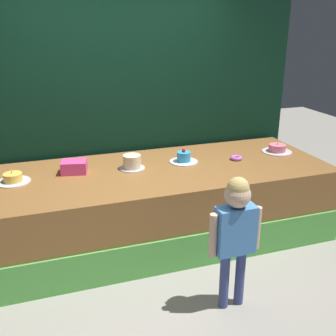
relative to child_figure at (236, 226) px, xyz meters
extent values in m
plane|color=gray|center=(-0.47, 0.58, -0.72)|extent=(12.00, 12.00, 0.00)
cube|color=brown|center=(-0.47, 1.23, -0.33)|extent=(3.99, 1.31, 0.77)
cube|color=#59B24C|center=(-0.47, 0.57, -0.55)|extent=(3.99, 0.02, 0.35)
cube|color=black|center=(-0.47, 1.99, 0.66)|extent=(4.23, 0.08, 2.76)
cylinder|color=#3F4C8C|center=(-0.07, 0.00, -0.47)|extent=(0.08, 0.08, 0.49)
cylinder|color=#3F4C8C|center=(0.07, 0.00, -0.47)|extent=(0.08, 0.08, 0.49)
cube|color=#4C8CD8|center=(0.00, 0.00, -0.03)|extent=(0.31, 0.14, 0.38)
cylinder|color=beige|center=(-0.18, 0.00, -0.05)|extent=(0.06, 0.06, 0.35)
cylinder|color=beige|center=(0.18, 0.00, -0.05)|extent=(0.06, 0.06, 0.35)
sphere|color=beige|center=(0.00, 0.00, 0.26)|extent=(0.20, 0.20, 0.20)
sphere|color=tan|center=(0.00, 0.00, 0.31)|extent=(0.17, 0.17, 0.17)
cube|color=#EB438F|center=(-1.04, 1.40, 0.11)|extent=(0.28, 0.23, 0.12)
torus|color=#CC66D8|center=(0.66, 1.24, 0.07)|extent=(0.13, 0.13, 0.04)
cylinder|color=silver|center=(-1.60, 1.33, 0.06)|extent=(0.31, 0.31, 0.01)
cylinder|color=#F2BF4C|center=(-1.60, 1.33, 0.10)|extent=(0.17, 0.17, 0.08)
cone|color=#F2E566|center=(-1.60, 1.33, 0.16)|extent=(0.02, 0.02, 0.05)
cylinder|color=silver|center=(-0.47, 1.33, 0.06)|extent=(0.26, 0.26, 0.01)
cylinder|color=beige|center=(-0.47, 1.33, 0.13)|extent=(0.18, 0.18, 0.13)
cylinder|color=silver|center=(0.09, 1.35, 0.06)|extent=(0.30, 0.30, 0.01)
cylinder|color=#3399D8|center=(0.09, 1.35, 0.11)|extent=(0.14, 0.14, 0.10)
sphere|color=red|center=(0.09, 1.35, 0.18)|extent=(0.04, 0.04, 0.04)
cylinder|color=silver|center=(1.22, 1.33, 0.06)|extent=(0.33, 0.33, 0.01)
cylinder|color=pink|center=(1.22, 1.33, 0.10)|extent=(0.19, 0.19, 0.08)
cone|color=#F2E566|center=(1.22, 1.33, 0.16)|extent=(0.02, 0.02, 0.05)
camera|label=1|loc=(-1.34, -2.37, 1.45)|focal=42.66mm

